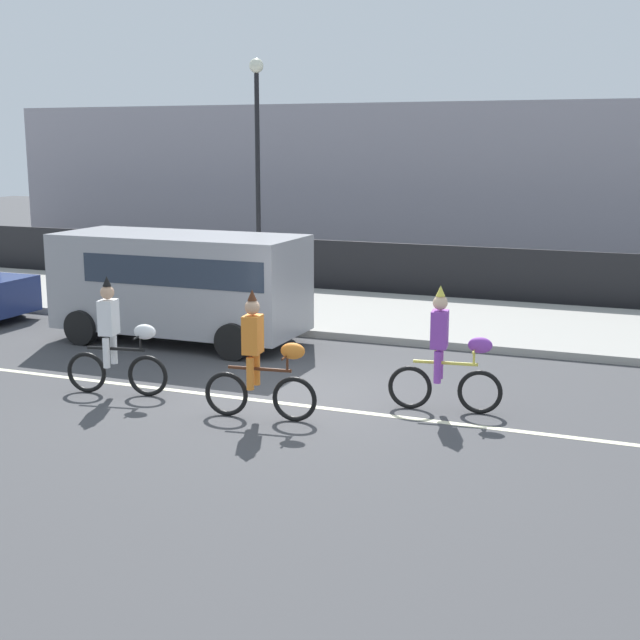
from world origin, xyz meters
TOP-DOWN VIEW (x-y plane):
  - ground_plane at (0.00, 0.00)m, footprint 80.00×80.00m
  - road_centre_line at (0.00, -0.50)m, footprint 36.00×0.14m
  - sidewalk_curb at (0.00, 6.50)m, footprint 60.00×5.00m
  - fence_line at (0.00, 9.40)m, footprint 40.00×0.08m
  - building_backdrop at (-2.77, 18.00)m, footprint 28.00×8.00m
  - parade_cyclist_zebra at (-2.64, -1.02)m, footprint 1.70×0.53m
  - parade_cyclist_orange at (0.04, -1.32)m, footprint 1.72×0.51m
  - parade_cyclist_purple at (2.46, 0.05)m, footprint 1.71×0.52m
  - parked_van_grey at (-3.61, 2.70)m, footprint 5.00×2.22m
  - street_lamp_post at (-4.50, 8.03)m, footprint 0.36×0.36m

SIDE VIEW (x-z plane):
  - ground_plane at x=0.00m, z-range 0.00..0.00m
  - road_centre_line at x=0.00m, z-range 0.00..0.01m
  - sidewalk_curb at x=0.00m, z-range 0.00..0.15m
  - fence_line at x=0.00m, z-range 0.00..1.40m
  - parade_cyclist_zebra at x=-2.64m, z-range -0.12..1.80m
  - parade_cyclist_orange at x=0.04m, z-range -0.12..1.80m
  - parade_cyclist_purple at x=2.46m, z-range -0.12..1.80m
  - parked_van_grey at x=-3.61m, z-range 0.19..2.37m
  - building_backdrop at x=-2.77m, z-range 0.00..5.15m
  - street_lamp_post at x=-4.50m, z-range 1.06..6.92m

